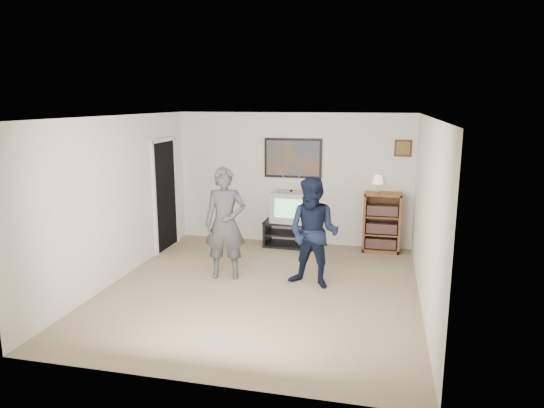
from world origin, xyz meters
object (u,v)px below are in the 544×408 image
at_px(crt_television, 291,206).
at_px(bookshelf, 382,222).
at_px(person_short, 314,233).
at_px(media_stand, 290,233).
at_px(person_tall, 225,224).

relative_size(crt_television, bookshelf, 0.62).
height_order(bookshelf, person_short, person_short).
height_order(media_stand, bookshelf, bookshelf).
height_order(media_stand, person_short, person_short).
relative_size(bookshelf, person_tall, 0.63).
height_order(bookshelf, person_tall, person_tall).
distance_m(bookshelf, person_short, 2.23).
bearing_deg(person_short, crt_television, 124.12).
bearing_deg(person_tall, person_short, -14.23).
bearing_deg(bookshelf, crt_television, -178.29).
bearing_deg(media_stand, bookshelf, 3.66).
relative_size(crt_television, person_tall, 0.39).
height_order(media_stand, crt_television, crt_television).
bearing_deg(person_short, person_tall, -168.49).
relative_size(crt_television, person_short, 0.41).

